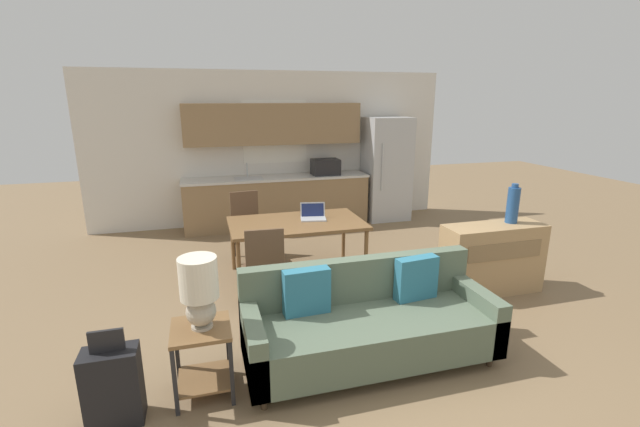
% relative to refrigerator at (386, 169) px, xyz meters
% --- Properties ---
extents(ground_plane, '(20.00, 20.00, 0.00)m').
position_rel_refrigerator_xyz_m(ground_plane, '(-2.07, -4.24, -0.95)').
color(ground_plane, '#7F6647').
extents(wall_back, '(6.40, 0.07, 2.70)m').
position_rel_refrigerator_xyz_m(wall_back, '(-2.07, 0.39, 0.40)').
color(wall_back, silver).
rests_on(wall_back, ground_plane).
extents(kitchen_counter, '(3.26, 0.65, 2.15)m').
position_rel_refrigerator_xyz_m(kitchen_counter, '(-2.05, 0.09, -0.11)').
color(kitchen_counter, '#8E704C').
rests_on(kitchen_counter, ground_plane).
extents(refrigerator, '(0.80, 0.71, 1.90)m').
position_rel_refrigerator_xyz_m(refrigerator, '(0.00, 0.00, 0.00)').
color(refrigerator, '#B7BABC').
rests_on(refrigerator, ground_plane).
extents(dining_table, '(1.68, 0.98, 0.73)m').
position_rel_refrigerator_xyz_m(dining_table, '(-2.23, -2.25, -0.28)').
color(dining_table, brown).
rests_on(dining_table, ground_plane).
extents(couch, '(2.15, 0.80, 0.85)m').
position_rel_refrigerator_xyz_m(couch, '(-2.04, -4.20, -0.61)').
color(couch, '#3D2D1E').
rests_on(couch, ground_plane).
extents(side_table, '(0.44, 0.44, 0.57)m').
position_rel_refrigerator_xyz_m(side_table, '(-3.44, -4.30, -0.57)').
color(side_table, brown).
rests_on(side_table, ground_plane).
extents(table_lamp, '(0.28, 0.28, 0.56)m').
position_rel_refrigerator_xyz_m(table_lamp, '(-3.42, -4.30, -0.07)').
color(table_lamp, '#B2A893').
rests_on(table_lamp, side_table).
extents(credenza, '(1.19, 0.42, 0.82)m').
position_rel_refrigerator_xyz_m(credenza, '(-0.12, -3.32, -0.54)').
color(credenza, tan).
rests_on(credenza, ground_plane).
extents(vase, '(0.14, 0.14, 0.46)m').
position_rel_refrigerator_xyz_m(vase, '(0.12, -3.28, 0.09)').
color(vase, '#234C84').
rests_on(vase, credenza).
extents(dining_chair_far_left, '(0.46, 0.46, 0.95)m').
position_rel_refrigerator_xyz_m(dining_chair_far_left, '(-2.77, -1.40, -0.43)').
color(dining_chair_far_left, brown).
rests_on(dining_chair_far_left, ground_plane).
extents(dining_chair_near_left, '(0.44, 0.44, 0.95)m').
position_rel_refrigerator_xyz_m(dining_chair_near_left, '(-2.77, -3.07, -0.43)').
color(dining_chair_near_left, brown).
rests_on(dining_chair_near_left, ground_plane).
extents(laptop, '(0.36, 0.31, 0.20)m').
position_rel_refrigerator_xyz_m(laptop, '(-1.99, -2.16, -0.18)').
color(laptop, '#B7BABC').
rests_on(laptop, dining_table).
extents(suitcase, '(0.38, 0.22, 0.73)m').
position_rel_refrigerator_xyz_m(suitcase, '(-4.05, -4.45, -0.66)').
color(suitcase, black).
rests_on(suitcase, ground_plane).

